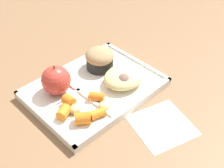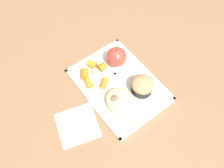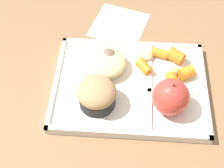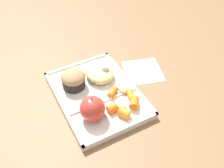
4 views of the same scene
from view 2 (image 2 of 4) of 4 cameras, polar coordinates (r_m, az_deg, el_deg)
name	(u,v)px [view 2 (image 2 of 4)]	position (r m, az deg, el deg)	size (l,w,h in m)	color
ground	(118,87)	(0.81, 1.56, -0.68)	(6.00, 6.00, 0.00)	#846042
lunch_tray	(118,85)	(0.81, 1.55, -0.34)	(0.31, 0.23, 0.02)	white
green_apple	(116,57)	(0.82, 1.08, 6.60)	(0.07, 0.07, 0.08)	#C63D33
bran_muffin	(142,86)	(0.77, 7.37, -0.37)	(0.08, 0.08, 0.06)	black
carrot_slice_tilted	(85,74)	(0.81, -6.60, 2.42)	(0.03, 0.03, 0.03)	orange
carrot_slice_near_corner	(102,67)	(0.82, -2.37, 4.13)	(0.03, 0.03, 0.03)	orange
carrot_slice_back	(88,83)	(0.80, -5.76, 0.29)	(0.02, 0.02, 0.03)	orange
carrot_slice_large	(104,83)	(0.79, -1.90, 0.19)	(0.02, 0.02, 0.04)	orange
carrot_slice_center	(92,64)	(0.83, -4.81, 4.79)	(0.03, 0.03, 0.03)	orange
potato_chunk_small	(95,71)	(0.82, -4.07, 3.19)	(0.02, 0.03, 0.02)	tan
potato_chunk_large	(95,88)	(0.79, -4.03, -0.91)	(0.03, 0.03, 0.02)	tan
egg_noodle_pile	(121,102)	(0.75, 2.19, -4.29)	(0.11, 0.09, 0.04)	beige
meatball_front	(115,100)	(0.75, 0.77, -4.00)	(0.04, 0.04, 0.04)	#755B4C
meatball_center	(123,96)	(0.76, 2.75, -2.96)	(0.03, 0.03, 0.03)	brown
meatball_side	(116,100)	(0.76, 0.96, -3.91)	(0.03, 0.03, 0.03)	#755B4C
plastic_fork	(125,115)	(0.75, 3.19, -7.58)	(0.13, 0.08, 0.00)	silver
paper_napkin	(78,125)	(0.76, -8.34, -9.82)	(0.12, 0.12, 0.00)	white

